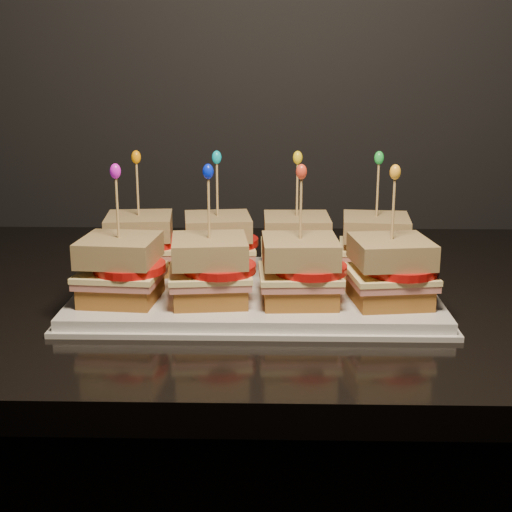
{
  "coord_description": "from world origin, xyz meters",
  "views": [
    {
      "loc": [
        -0.05,
        0.77,
        1.15
      ],
      "look_at": [
        -0.07,
        1.61,
        0.92
      ],
      "focal_mm": 50.0,
      "sensor_mm": 36.0,
      "label": 1
    }
  ],
  "objects": [
    {
      "name": "sandwich_2_cheese",
      "position": [
        -0.02,
        1.67,
        0.92
      ],
      "size": [
        0.09,
        0.09,
        0.01
      ],
      "primitive_type": "cube",
      "rotation": [
        0.0,
        0.0,
        0.03
      ],
      "color": "#FEEC9B",
      "rests_on": "sandwich_2_ham"
    },
    {
      "name": "sandwich_5_cheese",
      "position": [
        -0.12,
        1.55,
        0.92
      ],
      "size": [
        0.1,
        0.1,
        0.01
      ],
      "primitive_type": "cube",
      "rotation": [
        0.0,
        0.0,
        0.11
      ],
      "color": "#FEEC9B",
      "rests_on": "sandwich_5_ham"
    },
    {
      "name": "sandwich_4_bread_top",
      "position": [
        -0.22,
        1.55,
        0.95
      ],
      "size": [
        0.09,
        0.09,
        0.03
      ],
      "primitive_type": "cube",
      "rotation": [
        0.0,
        0.0,
        -0.09
      ],
      "color": "#5A350E",
      "rests_on": "sandwich_4_tomato"
    },
    {
      "name": "sandwich_3_ham",
      "position": [
        0.08,
        1.67,
        0.91
      ],
      "size": [
        0.1,
        0.09,
        0.01
      ],
      "primitive_type": "cube",
      "rotation": [
        0.0,
        0.0,
        -0.09
      ],
      "color": "#B56960",
      "rests_on": "sandwich_3_bread_bot"
    },
    {
      "name": "sandwich_2_pick",
      "position": [
        -0.02,
        1.67,
        0.99
      ],
      "size": [
        0.0,
        0.0,
        0.09
      ],
      "primitive_type": "cylinder",
      "color": "tan",
      "rests_on": "sandwich_2_bread_top"
    },
    {
      "name": "sandwich_6_pick",
      "position": [
        -0.02,
        1.55,
        0.99
      ],
      "size": [
        0.0,
        0.0,
        0.09
      ],
      "primitive_type": "cylinder",
      "color": "tan",
      "rests_on": "sandwich_6_bread_top"
    },
    {
      "name": "sandwich_5_bread_top",
      "position": [
        -0.12,
        1.55,
        0.95
      ],
      "size": [
        0.09,
        0.09,
        0.03
      ],
      "primitive_type": "cube",
      "rotation": [
        0.0,
        0.0,
        0.11
      ],
      "color": "#5A350E",
      "rests_on": "sandwich_5_tomato"
    },
    {
      "name": "sandwich_3_bread_top",
      "position": [
        0.08,
        1.67,
        0.95
      ],
      "size": [
        0.09,
        0.09,
        0.03
      ],
      "primitive_type": "cube",
      "rotation": [
        0.0,
        0.0,
        -0.09
      ],
      "color": "#5A350E",
      "rests_on": "sandwich_3_tomato"
    },
    {
      "name": "sandwich_1_pick",
      "position": [
        -0.12,
        1.67,
        0.99
      ],
      "size": [
        0.0,
        0.0,
        0.09
      ],
      "primitive_type": "cylinder",
      "color": "tan",
      "rests_on": "sandwich_1_bread_top"
    },
    {
      "name": "sandwich_4_cheese",
      "position": [
        -0.22,
        1.55,
        0.92
      ],
      "size": [
        0.1,
        0.1,
        0.01
      ],
      "primitive_type": "cube",
      "rotation": [
        0.0,
        0.0,
        -0.09
      ],
      "color": "#FEEC9B",
      "rests_on": "sandwich_4_ham"
    },
    {
      "name": "sandwich_0_frill",
      "position": [
        -0.22,
        1.67,
        1.03
      ],
      "size": [
        0.01,
        0.01,
        0.02
      ],
      "primitive_type": "ellipsoid",
      "color": "orange",
      "rests_on": "sandwich_0_pick"
    },
    {
      "name": "granite_slab",
      "position": [
        0.01,
        1.67,
        0.85
      ],
      "size": [
        2.18,
        0.68,
        0.03
      ],
      "primitive_type": "cube",
      "color": "black",
      "rests_on": "cabinet"
    },
    {
      "name": "sandwich_1_cheese",
      "position": [
        -0.12,
        1.67,
        0.92
      ],
      "size": [
        0.1,
        0.1,
        0.01
      ],
      "primitive_type": "cube",
      "rotation": [
        0.0,
        0.0,
        0.13
      ],
      "color": "#FEEC9B",
      "rests_on": "sandwich_1_ham"
    },
    {
      "name": "sandwich_2_bread_top",
      "position": [
        -0.02,
        1.67,
        0.95
      ],
      "size": [
        0.09,
        0.09,
        0.03
      ],
      "primitive_type": "cube",
      "rotation": [
        0.0,
        0.0,
        0.03
      ],
      "color": "#5A350E",
      "rests_on": "sandwich_2_tomato"
    },
    {
      "name": "sandwich_6_bread_bot",
      "position": [
        -0.02,
        1.55,
        0.9
      ],
      "size": [
        0.09,
        0.09,
        0.02
      ],
      "primitive_type": "cube",
      "rotation": [
        0.0,
        0.0,
        0.05
      ],
      "color": "brown",
      "rests_on": "platter"
    },
    {
      "name": "sandwich_3_cheese",
      "position": [
        0.08,
        1.67,
        0.92
      ],
      "size": [
        0.1,
        0.1,
        0.01
      ],
      "primitive_type": "cube",
      "rotation": [
        0.0,
        0.0,
        -0.09
      ],
      "color": "#FEEC9B",
      "rests_on": "sandwich_3_ham"
    },
    {
      "name": "sandwich_4_frill",
      "position": [
        -0.22,
        1.55,
        1.03
      ],
      "size": [
        0.01,
        0.01,
        0.02
      ],
      "primitive_type": "ellipsoid",
      "color": "#D316D1",
      "rests_on": "sandwich_4_pick"
    },
    {
      "name": "sandwich_6_frill",
      "position": [
        -0.02,
        1.55,
        1.03
      ],
      "size": [
        0.01,
        0.01,
        0.02
      ],
      "primitive_type": "ellipsoid",
      "color": "red",
      "rests_on": "sandwich_6_pick"
    },
    {
      "name": "sandwich_5_tomato",
      "position": [
        -0.11,
        1.54,
        0.93
      ],
      "size": [
        0.08,
        0.08,
        0.01
      ],
      "primitive_type": "cylinder",
      "color": "#BA110E",
      "rests_on": "sandwich_5_cheese"
    },
    {
      "name": "sandwich_7_tomato",
      "position": [
        0.1,
        1.54,
        0.93
      ],
      "size": [
        0.08,
        0.08,
        0.01
      ],
      "primitive_type": "cylinder",
      "color": "#BA110E",
      "rests_on": "sandwich_7_cheese"
    },
    {
      "name": "sandwich_7_bread_top",
      "position": [
        0.08,
        1.55,
        0.95
      ],
      "size": [
        0.09,
        0.09,
        0.03
      ],
      "primitive_type": "cube",
      "rotation": [
        0.0,
        0.0,
        0.13
      ],
      "color": "#5A350E",
      "rests_on": "sandwich_7_tomato"
    },
    {
      "name": "sandwich_1_bread_bot",
      "position": [
        -0.12,
        1.67,
        0.9
      ],
      "size": [
        0.09,
        0.09,
        0.02
      ],
      "primitive_type": "cube",
      "rotation": [
        0.0,
        0.0,
        0.13
      ],
      "color": "brown",
      "rests_on": "platter"
    },
    {
      "name": "sandwich_5_frill",
      "position": [
        -0.12,
        1.55,
        1.03
      ],
      "size": [
        0.01,
        0.01,
        0.02
      ],
      "primitive_type": "ellipsoid",
      "color": "#071EE2",
      "rests_on": "sandwich_5_pick"
    },
    {
      "name": "sandwich_3_frill",
      "position": [
        0.08,
        1.67,
        1.03
      ],
      "size": [
        0.01,
        0.01,
        0.02
      ],
      "primitive_type": "ellipsoid",
      "color": "green",
      "rests_on": "sandwich_3_pick"
    },
    {
      "name": "sandwich_6_cheese",
      "position": [
        -0.02,
        1.55,
        0.92
      ],
      "size": [
        0.1,
        0.09,
        0.01
      ],
      "primitive_type": "cube",
      "rotation": [
        0.0,
        0.0,
        0.05
      ],
      "color": "#FEEC9B",
      "rests_on": "sandwich_6_ham"
    },
    {
      "name": "sandwich_4_tomato",
      "position": [
        -0.21,
        1.54,
        0.93
      ],
      "size": [
        0.08,
        0.08,
        0.01
      ],
      "primitive_type": "cylinder",
      "color": "#BA110E",
      "rests_on": "sandwich_4_cheese"
    },
    {
      "name": "sandwich_0_ham",
      "position": [
        -0.22,
        1.67,
        0.91
      ],
      "size": [
        0.1,
        0.09,
        0.01
      ],
      "primitive_type": "cube",
      "rotation": [
        0.0,
        0.0,
        0.1
      ],
      "color": "#B56960",
      "rests_on": "sandwich_0_bread_bot"
    },
    {
      "name": "sandwich_1_ham",
      "position": [
        -0.12,
        1.67,
        0.91
      ],
      "size": [
        0.1,
        0.1,
        0.01
      ],
      "primitive_type": "cube",
      "rotation": [
        0.0,
        0.0,
        0.13
      ],
      "color": "#B56960",
      "rests_on": "sandwich_1_bread_bot"
    },
    {
      "name": "sandwich_0_tomato",
      "position": [
        -0.21,
        1.66,
        0.93
      ],
      "size": [
        0.08,
        0.08,
        0.01
      ],
      "primitive_type": "cylinder",
      "color": "#BA110E",
      "rests_on": "sandwich_0_cheese"
    },
    {
      "name": "sandwich_1_frill",
      "position": [
        -0.12,
        1.67,
        1.03
      ],
      "size": [
        0.01,
        0.01,
        0.02
      ],
      "primitive_type": "ellipsoid",
      "color": "#0BA9C0",
      "rests_on": "sandwich_1_pick"
    },
    {
      "name": "sandwich_2_ham",
      "position": [
        -0.02,
        1.67,
        0.91
      ],
      "size": [
        0.09,
        0.09,
        0.01
      ],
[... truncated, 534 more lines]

